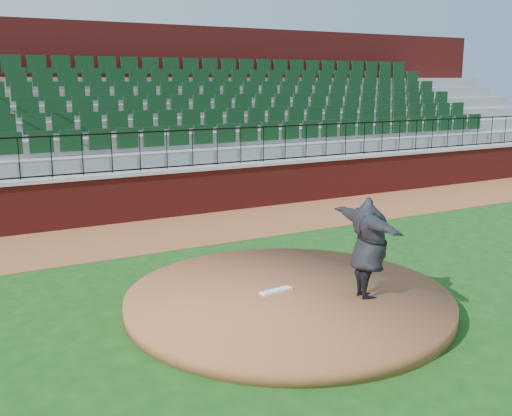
# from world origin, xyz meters

# --- Properties ---
(ground) EXTENTS (90.00, 90.00, 0.00)m
(ground) POSITION_xyz_m (0.00, 0.00, 0.00)
(ground) COLOR #164513
(ground) RESTS_ON ground
(warning_track) EXTENTS (34.00, 3.20, 0.01)m
(warning_track) POSITION_xyz_m (0.00, 5.40, 0.01)
(warning_track) COLOR brown
(warning_track) RESTS_ON ground
(field_wall) EXTENTS (34.00, 0.35, 1.20)m
(field_wall) POSITION_xyz_m (0.00, 7.00, 0.60)
(field_wall) COLOR maroon
(field_wall) RESTS_ON ground
(wall_cap) EXTENTS (34.00, 0.45, 0.10)m
(wall_cap) POSITION_xyz_m (0.00, 7.00, 1.25)
(wall_cap) COLOR #B7B7B7
(wall_cap) RESTS_ON field_wall
(wall_railing) EXTENTS (34.00, 0.05, 1.00)m
(wall_railing) POSITION_xyz_m (0.00, 7.00, 1.80)
(wall_railing) COLOR black
(wall_railing) RESTS_ON wall_cap
(seating_stands) EXTENTS (34.00, 5.10, 4.60)m
(seating_stands) POSITION_xyz_m (0.00, 9.72, 2.30)
(seating_stands) COLOR gray
(seating_stands) RESTS_ON ground
(concourse_wall) EXTENTS (34.00, 0.50, 5.50)m
(concourse_wall) POSITION_xyz_m (0.00, 12.52, 2.75)
(concourse_wall) COLOR maroon
(concourse_wall) RESTS_ON ground
(pitchers_mound) EXTENTS (5.25, 5.25, 0.25)m
(pitchers_mound) POSITION_xyz_m (-0.35, -0.20, 0.12)
(pitchers_mound) COLOR brown
(pitchers_mound) RESTS_ON ground
(pitching_rubber) EXTENTS (0.58, 0.19, 0.04)m
(pitching_rubber) POSITION_xyz_m (-0.50, -0.07, 0.27)
(pitching_rubber) COLOR white
(pitching_rubber) RESTS_ON pitchers_mound
(pitcher) EXTENTS (0.90, 2.05, 1.62)m
(pitcher) POSITION_xyz_m (0.64, -0.96, 1.06)
(pitcher) COLOR black
(pitcher) RESTS_ON pitchers_mound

